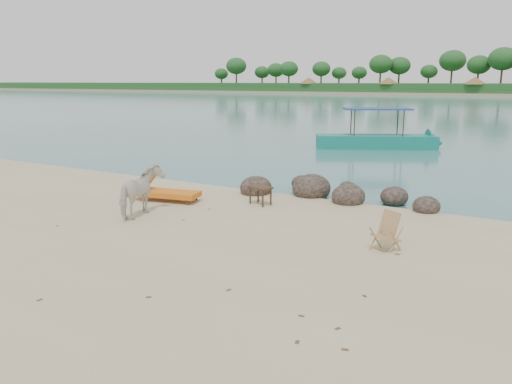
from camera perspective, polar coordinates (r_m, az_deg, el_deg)
water at (r=98.67m, az=26.37°, el=9.15°), size 400.00×400.00×0.00m
boulders at (r=16.15m, az=7.81°, el=-0.03°), size 6.31×2.78×0.92m
cow at (r=13.96m, az=-12.99°, el=-0.10°), size 1.11×1.75×1.36m
side_table at (r=14.97m, az=0.51°, el=-0.53°), size 0.79×0.63×0.55m
lounge_chair at (r=15.64m, az=-9.83°, el=0.11°), size 2.41×1.24×0.69m
deck_chair at (r=11.28m, az=14.62°, el=-4.59°), size 0.75×0.77×0.83m
boat_near at (r=29.08m, az=13.66°, el=8.54°), size 7.40×4.83×3.61m
dead_leaves at (r=10.73m, az=-6.63°, el=-7.48°), size 8.84×7.41×0.00m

